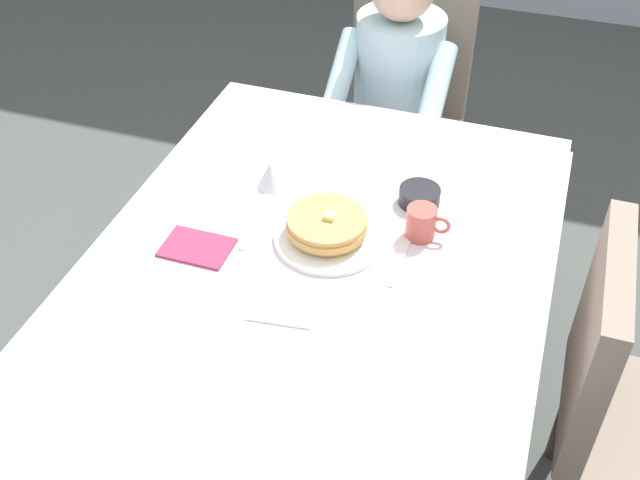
{
  "coord_description": "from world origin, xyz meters",
  "views": [
    {
      "loc": [
        0.45,
        -1.31,
        2.0
      ],
      "look_at": [
        0.0,
        0.03,
        0.79
      ],
      "focal_mm": 43.26,
      "sensor_mm": 36.0,
      "label": 1
    }
  ],
  "objects_px": {
    "chair_right_side": "(623,397)",
    "bowl_butter": "(419,196)",
    "chair_diner": "(403,100)",
    "breakfast_stack": "(328,226)",
    "plate_breakfast": "(329,237)",
    "fork_left_of_plate": "(256,228)",
    "dining_table_main": "(315,289)",
    "diner_person": "(395,87)",
    "syrup_pitcher": "(270,175)",
    "knife_right_of_plate": "(401,260)",
    "spoon_near_edge": "(278,322)",
    "cup_coffee": "(422,223)"
  },
  "relations": [
    {
      "from": "knife_right_of_plate",
      "to": "spoon_near_edge",
      "type": "bearing_deg",
      "value": 144.58
    },
    {
      "from": "chair_diner",
      "to": "knife_right_of_plate",
      "type": "height_order",
      "value": "chair_diner"
    },
    {
      "from": "cup_coffee",
      "to": "syrup_pitcher",
      "type": "xyz_separation_m",
      "value": [
        -0.44,
        0.08,
        -0.01
      ]
    },
    {
      "from": "chair_diner",
      "to": "breakfast_stack",
      "type": "distance_m",
      "value": 1.11
    },
    {
      "from": "chair_diner",
      "to": "syrup_pitcher",
      "type": "bearing_deg",
      "value": 79.96
    },
    {
      "from": "dining_table_main",
      "to": "knife_right_of_plate",
      "type": "height_order",
      "value": "knife_right_of_plate"
    },
    {
      "from": "cup_coffee",
      "to": "dining_table_main",
      "type": "bearing_deg",
      "value": -141.04
    },
    {
      "from": "dining_table_main",
      "to": "breakfast_stack",
      "type": "bearing_deg",
      "value": 88.37
    },
    {
      "from": "chair_diner",
      "to": "spoon_near_edge",
      "type": "xyz_separation_m",
      "value": [
        0.04,
        -1.39,
        0.21
      ]
    },
    {
      "from": "dining_table_main",
      "to": "bowl_butter",
      "type": "xyz_separation_m",
      "value": [
        0.19,
        0.31,
        0.11
      ]
    },
    {
      "from": "chair_diner",
      "to": "cup_coffee",
      "type": "xyz_separation_m",
      "value": [
        0.27,
        -0.99,
        0.25
      ]
    },
    {
      "from": "breakfast_stack",
      "to": "plate_breakfast",
      "type": "bearing_deg",
      "value": -14.49
    },
    {
      "from": "diner_person",
      "to": "chair_right_side",
      "type": "height_order",
      "value": "diner_person"
    },
    {
      "from": "breakfast_stack",
      "to": "fork_left_of_plate",
      "type": "relative_size",
      "value": 1.15
    },
    {
      "from": "plate_breakfast",
      "to": "syrup_pitcher",
      "type": "height_order",
      "value": "syrup_pitcher"
    },
    {
      "from": "chair_diner",
      "to": "syrup_pitcher",
      "type": "relative_size",
      "value": 11.63
    },
    {
      "from": "diner_person",
      "to": "chair_right_side",
      "type": "xyz_separation_m",
      "value": [
        0.82,
        -1.01,
        -0.14
      ]
    },
    {
      "from": "chair_diner",
      "to": "fork_left_of_plate",
      "type": "distance_m",
      "value": 1.13
    },
    {
      "from": "chair_right_side",
      "to": "chair_diner",
      "type": "bearing_deg",
      "value": -144.87
    },
    {
      "from": "breakfast_stack",
      "to": "diner_person",
      "type": "bearing_deg",
      "value": 93.44
    },
    {
      "from": "syrup_pitcher",
      "to": "fork_left_of_plate",
      "type": "distance_m",
      "value": 0.19
    },
    {
      "from": "breakfast_stack",
      "to": "cup_coffee",
      "type": "height_order",
      "value": "cup_coffee"
    },
    {
      "from": "chair_diner",
      "to": "dining_table_main",
      "type": "bearing_deg",
      "value": 92.57
    },
    {
      "from": "chair_diner",
      "to": "chair_right_side",
      "type": "relative_size",
      "value": 1.0
    },
    {
      "from": "dining_table_main",
      "to": "diner_person",
      "type": "distance_m",
      "value": 1.02
    },
    {
      "from": "breakfast_stack",
      "to": "bowl_butter",
      "type": "distance_m",
      "value": 0.29
    },
    {
      "from": "chair_diner",
      "to": "cup_coffee",
      "type": "distance_m",
      "value": 1.06
    },
    {
      "from": "dining_table_main",
      "to": "chair_diner",
      "type": "distance_m",
      "value": 1.18
    },
    {
      "from": "cup_coffee",
      "to": "fork_left_of_plate",
      "type": "bearing_deg",
      "value": -165.24
    },
    {
      "from": "diner_person",
      "to": "chair_right_side",
      "type": "distance_m",
      "value": 1.31
    },
    {
      "from": "fork_left_of_plate",
      "to": "spoon_near_edge",
      "type": "bearing_deg",
      "value": -146.77
    },
    {
      "from": "chair_diner",
      "to": "cup_coffee",
      "type": "relative_size",
      "value": 8.23
    },
    {
      "from": "breakfast_stack",
      "to": "spoon_near_edge",
      "type": "bearing_deg",
      "value": -93.11
    },
    {
      "from": "chair_diner",
      "to": "bowl_butter",
      "type": "bearing_deg",
      "value": 105.59
    },
    {
      "from": "knife_right_of_plate",
      "to": "spoon_near_edge",
      "type": "height_order",
      "value": "same"
    },
    {
      "from": "chair_diner",
      "to": "bowl_butter",
      "type": "xyz_separation_m",
      "value": [
        0.24,
        -0.86,
        0.23
      ]
    },
    {
      "from": "fork_left_of_plate",
      "to": "knife_right_of_plate",
      "type": "height_order",
      "value": "same"
    },
    {
      "from": "syrup_pitcher",
      "to": "bowl_butter",
      "type": "bearing_deg",
      "value": 7.81
    },
    {
      "from": "diner_person",
      "to": "cup_coffee",
      "type": "distance_m",
      "value": 0.89
    },
    {
      "from": "dining_table_main",
      "to": "chair_diner",
      "type": "relative_size",
      "value": 1.64
    },
    {
      "from": "plate_breakfast",
      "to": "fork_left_of_plate",
      "type": "distance_m",
      "value": 0.19
    },
    {
      "from": "fork_left_of_plate",
      "to": "knife_right_of_plate",
      "type": "relative_size",
      "value": 0.9
    },
    {
      "from": "syrup_pitcher",
      "to": "plate_breakfast",
      "type": "bearing_deg",
      "value": -36.47
    },
    {
      "from": "fork_left_of_plate",
      "to": "spoon_near_edge",
      "type": "height_order",
      "value": "same"
    },
    {
      "from": "chair_diner",
      "to": "breakfast_stack",
      "type": "height_order",
      "value": "chair_diner"
    },
    {
      "from": "chair_right_side",
      "to": "bowl_butter",
      "type": "height_order",
      "value": "chair_right_side"
    },
    {
      "from": "plate_breakfast",
      "to": "fork_left_of_plate",
      "type": "height_order",
      "value": "plate_breakfast"
    },
    {
      "from": "spoon_near_edge",
      "to": "diner_person",
      "type": "bearing_deg",
      "value": 84.93
    },
    {
      "from": "dining_table_main",
      "to": "fork_left_of_plate",
      "type": "xyz_separation_m",
      "value": [
        -0.18,
        0.07,
        0.09
      ]
    },
    {
      "from": "chair_right_side",
      "to": "fork_left_of_plate",
      "type": "bearing_deg",
      "value": -94.35
    }
  ]
}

